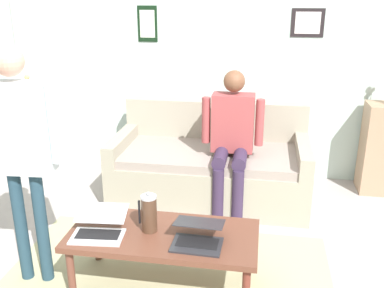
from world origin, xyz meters
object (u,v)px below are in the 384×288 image
object	(u,v)px
laptop_left	(198,237)
person_standing	(19,139)
coffee_table	(163,239)
french_press	(149,213)
laptop_center	(99,228)
person_seated	(232,134)
couch	(211,167)
side_shelf	(384,149)
interior_door	(55,77)

from	to	relation	value
laptop_left	person_standing	distance (m)	1.29
coffee_table	french_press	size ratio (longest dim) A/B	4.39
french_press	laptop_center	bearing A→B (deg)	16.46
laptop_center	person_seated	size ratio (longest dim) A/B	0.28
laptop_center	couch	bearing A→B (deg)	-109.57
french_press	coffee_table	bearing A→B (deg)	171.52
person_seated	laptop_center	bearing A→B (deg)	59.84
french_press	person_standing	size ratio (longest dim) A/B	0.17
coffee_table	side_shelf	size ratio (longest dim) A/B	1.38
interior_door	person_seated	bearing A→B (deg)	158.41
couch	french_press	bearing A→B (deg)	80.95
interior_door	person_standing	distance (m)	2.23
couch	person_seated	size ratio (longest dim) A/B	1.44
french_press	laptop_left	bearing A→B (deg)	164.00
french_press	person_seated	xyz separation A→B (m)	(-0.44, -1.21, 0.18)
interior_door	laptop_left	bearing A→B (deg)	132.50
interior_door	coffee_table	world-z (taller)	interior_door
french_press	person_seated	size ratio (longest dim) A/B	0.22
person_standing	interior_door	bearing A→B (deg)	-69.34
interior_door	french_press	distance (m)	2.62
interior_door	person_standing	size ratio (longest dim) A/B	1.26
side_shelf	laptop_center	bearing A→B (deg)	40.95
interior_door	french_press	world-z (taller)	interior_door
person_seated	coffee_table	bearing A→B (deg)	74.16
couch	coffee_table	distance (m)	1.46
interior_door	person_seated	size ratio (longest dim) A/B	1.60
couch	laptop_center	xyz separation A→B (m)	(0.54, 1.53, 0.16)
interior_door	coffee_table	xyz separation A→B (m)	(-1.69, 2.03, -0.65)
coffee_table	interior_door	bearing A→B (deg)	-50.19
coffee_table	french_press	xyz separation A→B (m)	(0.09, -0.01, 0.17)
person_standing	couch	bearing A→B (deg)	-124.57
interior_door	french_press	bearing A→B (deg)	128.39
laptop_center	side_shelf	distance (m)	2.94
interior_door	person_standing	xyz separation A→B (m)	(-0.79, 2.09, 0.02)
side_shelf	person_standing	bearing A→B (deg)	35.05
laptop_left	interior_door	bearing A→B (deg)	-47.50
side_shelf	french_press	bearing A→B (deg)	43.90
laptop_center	person_standing	world-z (taller)	person_standing
interior_door	couch	bearing A→B (deg)	162.37
laptop_center	person_seated	xyz separation A→B (m)	(-0.76, -1.30, 0.27)
couch	person_seated	world-z (taller)	person_seated
laptop_left	person_standing	world-z (taller)	person_standing
interior_door	person_standing	bearing A→B (deg)	110.66
couch	side_shelf	bearing A→B (deg)	-166.67
side_shelf	person_seated	distance (m)	1.62
person_seated	french_press	bearing A→B (deg)	69.93
interior_door	laptop_center	bearing A→B (deg)	121.30
laptop_center	side_shelf	size ratio (longest dim) A/B	0.40
side_shelf	person_standing	size ratio (longest dim) A/B	0.56
laptop_left	laptop_center	world-z (taller)	same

